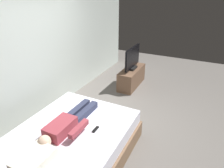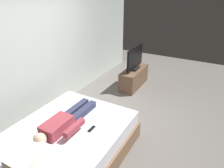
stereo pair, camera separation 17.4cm
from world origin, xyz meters
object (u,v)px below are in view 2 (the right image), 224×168
Objects in this scene: pillow at (28,156)px; tv at (135,59)px; bed at (68,143)px; remote at (92,129)px; person at (64,122)px; tv_stand at (134,78)px.

pillow is 3.55m from tv.
bed is 4.22× the size of pillow.
remote is 0.17× the size of tv.
person reaches higher than tv_stand.
remote is 2.72m from tv.
pillow is at bearing -175.05° from person.
tv reaches higher than remote.
remote is at bearing -170.38° from tv_stand.
tv is (0.00, -0.00, 0.53)m from tv_stand.
person is at bearing -179.02° from tv_stand.
remote is 0.14× the size of tv_stand.
pillow is 0.38× the size of person.
tv is at bearing 1.79° from pillow.
pillow is 3.20× the size of remote.
pillow is 0.94m from remote.
tv_stand is at bearing 90.00° from tv.
tv_stand is at bearing 2.22° from bed.
tv_stand is 0.53m from tv.
person is at bearing 4.95° from pillow.
tv_stand is (3.54, 0.11, -0.35)m from pillow.
tv is (2.82, 0.05, 0.16)m from person.
person is 8.40× the size of remote.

